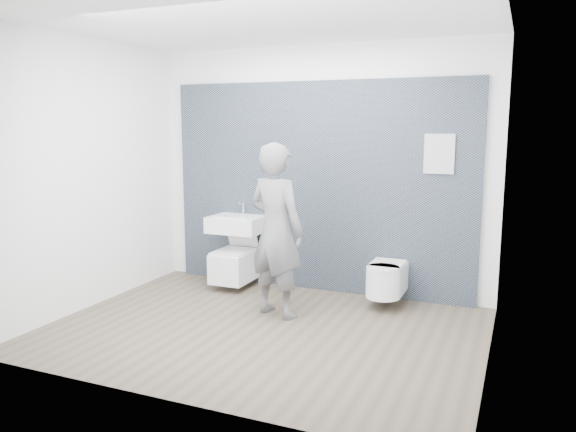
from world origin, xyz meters
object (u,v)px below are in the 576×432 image
at_px(visitor, 276,231).
at_px(toilet_rounded, 386,279).
at_px(washbasin, 237,224).
at_px(toilet_square, 235,264).

bearing_deg(visitor, toilet_rounded, -128.46).
distance_m(washbasin, toilet_square, 0.48).
relative_size(washbasin, toilet_rounded, 1.02).
bearing_deg(toilet_rounded, visitor, -144.31).
relative_size(toilet_square, toilet_rounded, 1.26).
distance_m(toilet_square, visitor, 1.25).
bearing_deg(toilet_square, toilet_rounded, -0.50).
distance_m(toilet_square, toilet_rounded, 1.81).
bearing_deg(visitor, toilet_square, -23.68).
height_order(washbasin, toilet_square, washbasin).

